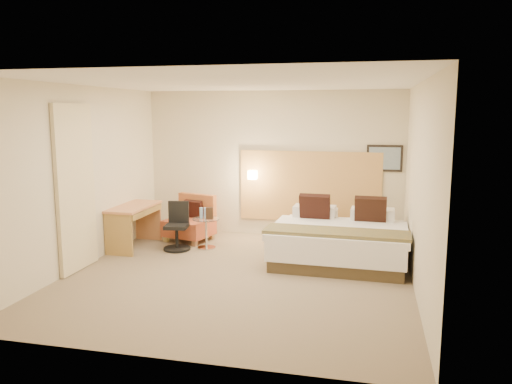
% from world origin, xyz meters
% --- Properties ---
extents(floor, '(4.80, 5.00, 0.02)m').
position_xyz_m(floor, '(0.00, 0.00, -0.01)').
color(floor, '#7B6A53').
rests_on(floor, ground).
extents(ceiling, '(4.80, 5.00, 0.02)m').
position_xyz_m(ceiling, '(0.00, 0.00, 2.71)').
color(ceiling, white).
rests_on(ceiling, floor).
extents(wall_back, '(4.80, 0.02, 2.70)m').
position_xyz_m(wall_back, '(0.00, 2.51, 1.35)').
color(wall_back, beige).
rests_on(wall_back, floor).
extents(wall_front, '(4.80, 0.02, 2.70)m').
position_xyz_m(wall_front, '(0.00, -2.51, 1.35)').
color(wall_front, beige).
rests_on(wall_front, floor).
extents(wall_left, '(0.02, 5.00, 2.70)m').
position_xyz_m(wall_left, '(-2.41, 0.00, 1.35)').
color(wall_left, beige).
rests_on(wall_left, floor).
extents(wall_right, '(0.02, 5.00, 2.70)m').
position_xyz_m(wall_right, '(2.41, 0.00, 1.35)').
color(wall_right, beige).
rests_on(wall_right, floor).
extents(headboard_panel, '(2.60, 0.04, 1.30)m').
position_xyz_m(headboard_panel, '(0.70, 2.47, 0.95)').
color(headboard_panel, tan).
rests_on(headboard_panel, wall_back).
extents(art_frame, '(0.62, 0.03, 0.47)m').
position_xyz_m(art_frame, '(2.02, 2.48, 1.50)').
color(art_frame, black).
rests_on(art_frame, wall_back).
extents(art_canvas, '(0.54, 0.01, 0.39)m').
position_xyz_m(art_canvas, '(2.02, 2.46, 1.50)').
color(art_canvas, gray).
rests_on(art_canvas, wall_back).
extents(lamp_arm, '(0.02, 0.12, 0.02)m').
position_xyz_m(lamp_arm, '(-0.35, 2.42, 1.15)').
color(lamp_arm, silver).
rests_on(lamp_arm, wall_back).
extents(lamp_shade, '(0.15, 0.15, 0.15)m').
position_xyz_m(lamp_shade, '(-0.35, 2.36, 1.15)').
color(lamp_shade, '#FBE9C4').
rests_on(lamp_shade, wall_back).
extents(curtain, '(0.06, 0.90, 2.42)m').
position_xyz_m(curtain, '(-2.36, -0.25, 1.22)').
color(curtain, beige).
rests_on(curtain, wall_left).
extents(bottle_a, '(0.07, 0.07, 0.19)m').
position_xyz_m(bottle_a, '(-1.00, 1.32, 0.61)').
color(bottle_a, '#98BEEB').
rests_on(bottle_a, side_table).
extents(bottle_b, '(0.07, 0.07, 0.19)m').
position_xyz_m(bottle_b, '(-0.93, 1.33, 0.61)').
color(bottle_b, '#9CBBF1').
rests_on(bottle_b, side_table).
extents(menu_folder, '(0.13, 0.08, 0.20)m').
position_xyz_m(menu_folder, '(-0.84, 1.26, 0.62)').
color(menu_folder, '#372316').
rests_on(menu_folder, side_table).
extents(bed, '(2.10, 2.04, 1.00)m').
position_xyz_m(bed, '(1.36, 1.15, 0.32)').
color(bed, '#443622').
rests_on(bed, floor).
extents(lounge_chair, '(0.92, 0.85, 0.81)m').
position_xyz_m(lounge_chair, '(-1.37, 1.78, 0.32)').
color(lounge_chair, tan).
rests_on(lounge_chair, floor).
extents(side_table, '(0.57, 0.57, 0.52)m').
position_xyz_m(side_table, '(-0.91, 1.29, 0.29)').
color(side_table, silver).
rests_on(side_table, floor).
extents(desk, '(0.55, 1.17, 0.73)m').
position_xyz_m(desk, '(-2.11, 1.08, 0.58)').
color(desk, '#CC7F50').
rests_on(desk, floor).
extents(desk_chair, '(0.51, 0.51, 0.80)m').
position_xyz_m(desk_chair, '(-1.36, 1.10, 0.33)').
color(desk_chair, black).
rests_on(desk_chair, floor).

